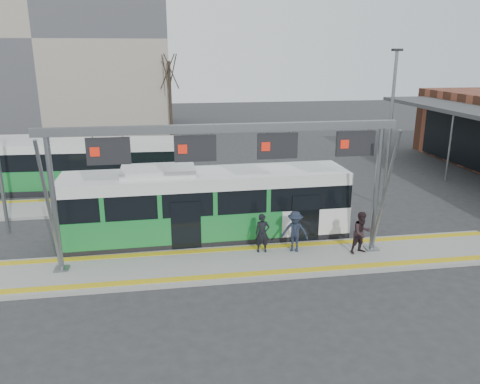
# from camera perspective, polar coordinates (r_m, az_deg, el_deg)

# --- Properties ---
(ground) EXTENTS (120.00, 120.00, 0.00)m
(ground) POSITION_cam_1_polar(r_m,az_deg,el_deg) (18.06, -0.21, -8.85)
(ground) COLOR #2D2D30
(ground) RESTS_ON ground
(platform_main) EXTENTS (22.00, 3.00, 0.15)m
(platform_main) POSITION_cam_1_polar(r_m,az_deg,el_deg) (18.03, -0.21, -8.63)
(platform_main) COLOR gray
(platform_main) RESTS_ON ground
(platform_second) EXTENTS (20.00, 3.00, 0.15)m
(platform_second) POSITION_cam_1_polar(r_m,az_deg,el_deg) (25.36, -11.99, -1.40)
(platform_second) COLOR gray
(platform_second) RESTS_ON ground
(tactile_main) EXTENTS (22.00, 2.65, 0.02)m
(tactile_main) POSITION_cam_1_polar(r_m,az_deg,el_deg) (17.99, -0.21, -8.39)
(tactile_main) COLOR gold
(tactile_main) RESTS_ON platform_main
(tactile_second) EXTENTS (20.00, 0.35, 0.02)m
(tactile_second) POSITION_cam_1_polar(r_m,az_deg,el_deg) (26.43, -11.89, -0.46)
(tactile_second) COLOR gold
(tactile_second) RESTS_ON platform_second
(gantry) EXTENTS (13.00, 1.68, 5.20)m
(gantry) POSITION_cam_1_polar(r_m,az_deg,el_deg) (16.87, -1.53, 4.75)
(gantry) COLOR slate
(gantry) RESTS_ON platform_main
(apartment_block) EXTENTS (24.50, 12.50, 18.40)m
(apartment_block) POSITION_cam_1_polar(r_m,az_deg,el_deg) (53.39, -22.48, 17.00)
(apartment_block) COLOR #A19686
(apartment_block) RESTS_ON ground
(hero_bus) EXTENTS (11.98, 2.78, 3.28)m
(hero_bus) POSITION_cam_1_polar(r_m,az_deg,el_deg) (19.96, -4.13, -1.72)
(hero_bus) COLOR black
(hero_bus) RESTS_ON ground
(bg_bus_green) EXTENTS (11.81, 3.03, 2.93)m
(bg_bus_green) POSITION_cam_1_polar(r_m,az_deg,el_deg) (28.67, -18.20, 3.05)
(bg_bus_green) COLOR black
(bg_bus_green) RESTS_ON ground
(passenger_a) EXTENTS (0.60, 0.42, 1.57)m
(passenger_a) POSITION_cam_1_polar(r_m,az_deg,el_deg) (18.53, 2.75, -5.04)
(passenger_a) COLOR black
(passenger_a) RESTS_ON platform_main
(passenger_b) EXTENTS (0.95, 0.82, 1.69)m
(passenger_b) POSITION_cam_1_polar(r_m,az_deg,el_deg) (19.00, 14.61, -4.82)
(passenger_b) COLOR black
(passenger_b) RESTS_ON platform_main
(passenger_c) EXTENTS (1.22, 0.97, 1.66)m
(passenger_c) POSITION_cam_1_polar(r_m,az_deg,el_deg) (18.68, 6.70, -4.79)
(passenger_c) COLOR #1B2231
(passenger_c) RESTS_ON platform_main
(tree_left) EXTENTS (1.40, 1.40, 8.51)m
(tree_left) POSITION_cam_1_polar(r_m,az_deg,el_deg) (47.41, -13.27, 14.63)
(tree_left) COLOR #382B21
(tree_left) RESTS_ON ground
(tree_mid) EXTENTS (1.40, 1.40, 7.95)m
(tree_mid) POSITION_cam_1_polar(r_m,az_deg,el_deg) (45.67, -8.63, 14.28)
(tree_mid) COLOR #382B21
(tree_mid) RESTS_ON ground
(lamp_east) EXTENTS (0.50, 0.25, 7.96)m
(lamp_east) POSITION_cam_1_polar(r_m,az_deg,el_deg) (24.90, 17.84, 7.65)
(lamp_east) COLOR slate
(lamp_east) RESTS_ON ground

